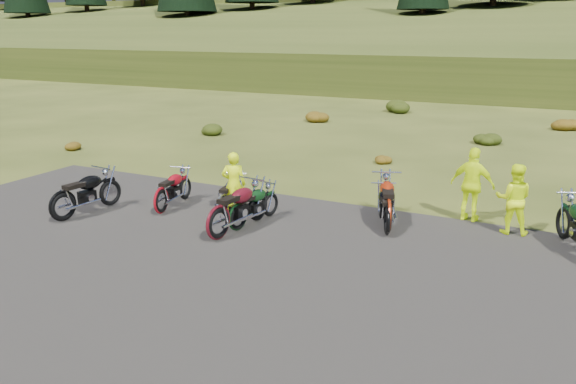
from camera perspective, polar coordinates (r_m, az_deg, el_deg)
The scene contains 21 objects.
ground at distance 12.16m, azimuth -1.82°, elevation -6.19°, with size 300.00×300.00×0.00m, color #344015.
gravel_pad at distance 10.60m, azimuth -6.99°, elevation -9.85°, with size 20.00×12.00×0.04m, color black.
hill_slope at distance 60.32m, azimuth 21.57°, elevation 10.69°, with size 300.00×46.00×3.00m, color #313F15, non-canonical shape.
hill_plateau at distance 120.11m, azimuth 24.39°, elevation 12.60°, with size 300.00×90.00×9.17m, color #313F15.
shrub_0 at distance 23.93m, azimuth -20.82°, elevation 4.53°, with size 0.77×0.77×0.45m, color #67360C.
shrub_1 at distance 26.01m, azimuth -7.85°, elevation 6.48°, with size 1.03×1.03×0.61m, color #1F300C.
shrub_2 at distance 29.21m, azimuth 2.81°, elevation 7.82°, with size 1.30×1.30×0.77m, color #67360C.
shrub_3 at distance 33.22m, azimuth 11.19°, elevation 8.69°, with size 1.56×1.56×0.92m, color #1F300C.
shrub_4 at distance 20.42m, azimuth 9.42°, elevation 3.53°, with size 0.77×0.77×0.45m, color #67360C.
shrub_5 at distance 24.94m, azimuth 19.49°, elevation 5.29°, with size 1.03×1.03×0.61m, color #1F300C.
shrub_6 at distance 30.01m, azimuth 26.35°, elevation 6.39°, with size 1.30×1.30×0.77m, color #67360C.
motorcycle_0 at distance 15.12m, azimuth -21.75°, elevation -2.83°, with size 2.21×0.74×1.16m, color black, non-canonical shape.
motorcycle_1 at distance 14.98m, azimuth -12.68°, elevation -2.22°, with size 1.95×0.65×1.02m, color maroon, non-canonical shape.
motorcycle_2 at distance 13.46m, azimuth -5.08°, elevation -3.99°, with size 1.89×0.63×0.99m, color black, non-canonical shape.
motorcycle_3 at distance 14.23m, azimuth -6.69°, elevation -2.91°, with size 1.88×0.63×0.99m, color #ADADB2, non-canonical shape.
motorcycle_4 at distance 12.93m, azimuth -7.04°, elevation -4.91°, with size 2.28×0.76×1.20m, color #530D16, non-canonical shape.
motorcycle_5 at distance 13.32m, azimuth 9.97°, elevation -4.41°, with size 1.90×0.63×1.00m, color black, non-canonical shape.
motorcycle_6 at distance 13.48m, azimuth 10.08°, elevation -4.16°, with size 2.27×0.76×1.19m, color #95240A, non-canonical shape.
person_middle at distance 14.24m, azimuth -5.52°, elevation 0.67°, with size 0.61×0.40×1.67m, color #D4EE0C.
person_right_a at distance 13.98m, azimuth 21.92°, elevation -0.77°, with size 0.81×0.63×1.66m, color #D4EE0C.
person_right_b at distance 14.55m, azimuth 18.22°, elevation 0.61°, with size 1.08×0.45×1.85m, color #D4EE0C.
Camera 1 is at (5.33, -9.90, 4.63)m, focal length 35.00 mm.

